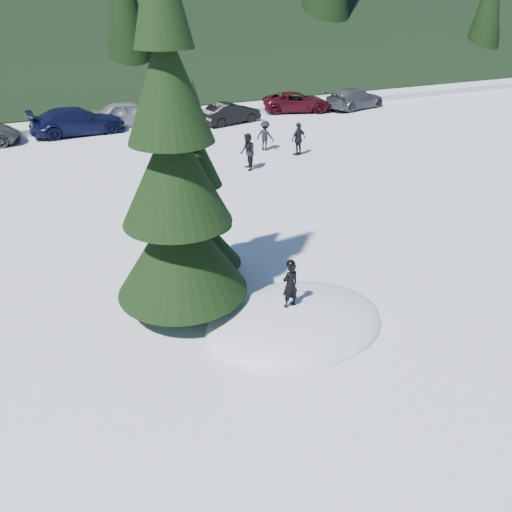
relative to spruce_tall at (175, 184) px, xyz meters
name	(u,v)px	position (x,y,z in m)	size (l,w,h in m)	color
ground	(295,323)	(2.20, -1.80, -3.32)	(200.00, 200.00, 0.00)	white
snow_mound	(295,323)	(2.20, -1.80, -3.32)	(4.48, 3.52, 0.96)	white
spruce_tall	(175,184)	(0.00, 0.00, 0.00)	(3.20, 3.20, 8.60)	black
spruce_short	(199,206)	(1.00, 1.40, -1.22)	(2.20, 2.20, 5.37)	black
child_skier	(290,285)	(2.08, -1.70, -2.26)	(0.42, 0.28, 1.16)	black
adult_0	(248,152)	(6.23, 9.63, -2.49)	(0.80, 0.63, 1.65)	black
adult_1	(298,139)	(9.48, 10.69, -2.51)	(0.94, 0.39, 1.61)	black
adult_2	(265,136)	(8.40, 12.20, -2.57)	(0.97, 0.56, 1.50)	black
car_3	(77,121)	(0.28, 19.80, -2.57)	(2.11, 5.18, 1.50)	#0E1234
car_4	(129,113)	(3.44, 20.69, -2.59)	(1.72, 4.28, 1.46)	gray
car_5	(231,113)	(9.18, 18.52, -2.69)	(1.34, 3.84, 1.26)	black
car_6	(297,102)	(14.63, 19.82, -2.68)	(2.13, 4.63, 1.29)	#3F0B15
car_7	(355,99)	(18.82, 18.98, -2.63)	(1.92, 4.73, 1.37)	#48494F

